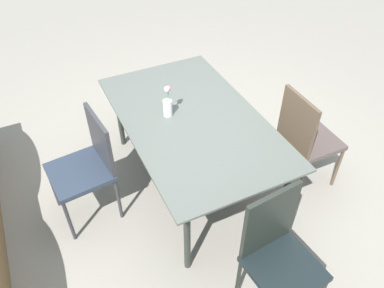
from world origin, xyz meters
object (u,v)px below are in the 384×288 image
Objects in this scene: chair_end_left at (277,251)px; flower_vase at (168,104)px; dining_table at (192,123)px; chair_far_side at (88,162)px; chair_near_left at (305,136)px.

chair_end_left is 3.63× the size of flower_vase.
flower_vase is at bearing 50.21° from dining_table.
dining_table is at bearing -101.08° from chair_far_side.
chair_end_left is at bearing -45.48° from chair_near_left.
chair_near_left is at bearing -141.65° from chair_end_left.
chair_end_left is 1.03× the size of chair_near_left.
dining_table is 1.81× the size of chair_end_left.
chair_near_left is (0.83, -0.87, -0.02)m from chair_end_left.
dining_table is at bearing -114.06° from chair_near_left.
chair_end_left reaches higher than chair_near_left.
dining_table is 6.58× the size of flower_vase.
chair_far_side is 0.77m from flower_vase.
dining_table is 1.92× the size of chair_far_side.
chair_end_left is 1.39m from flower_vase.
chair_near_left is (-0.47, -1.73, 0.00)m from chair_far_side.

